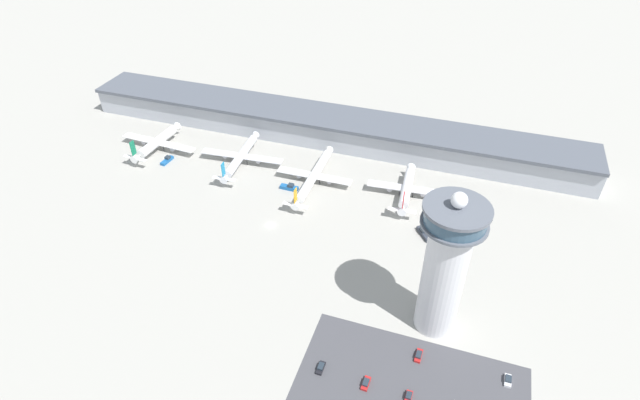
# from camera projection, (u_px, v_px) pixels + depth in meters

# --- Properties ---
(ground_plane) EXTENTS (1000.00, 1000.00, 0.00)m
(ground_plane) POSITION_uv_depth(u_px,v_px,m) (270.00, 225.00, 195.57)
(ground_plane) COLOR #9E9B93
(terminal_building) EXTENTS (247.56, 25.00, 13.75)m
(terminal_building) POSITION_uv_depth(u_px,v_px,m) (326.00, 127.00, 244.06)
(terminal_building) COLOR #A3A8B2
(terminal_building) RESTS_ON ground
(control_tower) EXTENTS (18.33, 18.33, 51.07)m
(control_tower) POSITION_uv_depth(u_px,v_px,m) (446.00, 264.00, 142.11)
(control_tower) COLOR silver
(control_tower) RESTS_ON ground
(parking_lot_surface) EXTENTS (64.00, 40.00, 0.01)m
(parking_lot_surface) POSITION_uv_depth(u_px,v_px,m) (409.00, 397.00, 137.48)
(parking_lot_surface) COLOR #424247
(parking_lot_surface) RESTS_ON ground
(airplane_gate_alpha) EXTENTS (39.61, 34.20, 13.32)m
(airplane_gate_alpha) POSITION_uv_depth(u_px,v_px,m) (157.00, 142.00, 237.67)
(airplane_gate_alpha) COLOR white
(airplane_gate_alpha) RESTS_ON ground
(airplane_gate_bravo) EXTENTS (39.18, 40.49, 12.34)m
(airplane_gate_bravo) POSITION_uv_depth(u_px,v_px,m) (241.00, 156.00, 227.83)
(airplane_gate_bravo) COLOR silver
(airplane_gate_bravo) RESTS_ON ground
(airplane_gate_charlie) EXTENTS (33.49, 45.91, 12.02)m
(airplane_gate_charlie) POSITION_uv_depth(u_px,v_px,m) (314.00, 176.00, 215.65)
(airplane_gate_charlie) COLOR white
(airplane_gate_charlie) RESTS_ON ground
(airplane_gate_delta) EXTENTS (33.45, 33.70, 12.62)m
(airplane_gate_delta) POSITION_uv_depth(u_px,v_px,m) (407.00, 188.00, 208.20)
(airplane_gate_delta) COLOR white
(airplane_gate_delta) RESTS_ON ground
(service_truck_catering) EXTENTS (7.01, 8.25, 2.79)m
(service_truck_catering) POSITION_uv_depth(u_px,v_px,m) (424.00, 233.00, 190.38)
(service_truck_catering) COLOR black
(service_truck_catering) RESTS_ON ground
(service_truck_fuel) EXTENTS (2.79, 7.62, 2.56)m
(service_truck_fuel) POSITION_uv_depth(u_px,v_px,m) (167.00, 160.00, 231.37)
(service_truck_fuel) COLOR black
(service_truck_fuel) RESTS_ON ground
(service_truck_baggage) EXTENTS (7.94, 2.59, 2.82)m
(service_truck_baggage) POSITION_uv_depth(u_px,v_px,m) (290.00, 187.00, 214.07)
(service_truck_baggage) COLOR black
(service_truck_baggage) RESTS_ON ground
(car_red_hatchback) EXTENTS (2.00, 4.56, 1.50)m
(car_red_hatchback) POSITION_uv_depth(u_px,v_px,m) (366.00, 383.00, 140.14)
(car_red_hatchback) COLOR black
(car_red_hatchback) RESTS_ON ground
(car_white_wagon) EXTENTS (1.80, 4.37, 1.51)m
(car_white_wagon) POSITION_uv_depth(u_px,v_px,m) (321.00, 368.00, 144.12)
(car_white_wagon) COLOR black
(car_white_wagon) RESTS_ON ground
(car_yellow_taxi) EXTENTS (1.87, 4.05, 1.56)m
(car_yellow_taxi) POSITION_uv_depth(u_px,v_px,m) (409.00, 397.00, 136.80)
(car_yellow_taxi) COLOR black
(car_yellow_taxi) RESTS_ON ground
(car_black_suv) EXTENTS (1.88, 4.07, 1.58)m
(car_black_suv) POSITION_uv_depth(u_px,v_px,m) (508.00, 380.00, 140.85)
(car_black_suv) COLOR black
(car_black_suv) RESTS_ON ground
(car_silver_sedan) EXTENTS (2.02, 4.78, 1.49)m
(car_silver_sedan) POSITION_uv_depth(u_px,v_px,m) (419.00, 355.00, 147.41)
(car_silver_sedan) COLOR black
(car_silver_sedan) RESTS_ON ground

